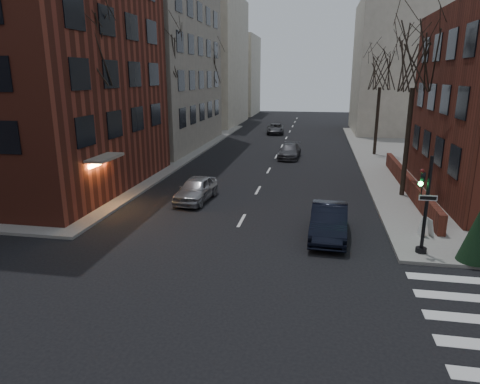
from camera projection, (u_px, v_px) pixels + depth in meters
name	position (u px, v px, depth m)	size (l,w,h in m)	color
ground	(155.00, 380.00, 10.39)	(160.00, 160.00, 0.00)	black
building_left_brick	(7.00, 44.00, 26.33)	(15.00, 15.00, 18.00)	maroon
building_left_tan	(110.00, 3.00, 41.87)	(18.00, 18.00, 28.00)	gray
low_wall_right	(408.00, 183.00, 26.64)	(0.35, 16.00, 1.00)	#582319
building_distant_la	(193.00, 62.00, 62.77)	(14.00, 16.00, 18.00)	beige
building_distant_ra	(414.00, 68.00, 53.12)	(14.00, 14.00, 16.00)	beige
building_distant_lb	(229.00, 76.00, 79.08)	(10.00, 12.00, 14.00)	beige
traffic_signal	(424.00, 211.00, 17.05)	(0.76, 0.44, 4.00)	black
tree_left_a	(87.00, 50.00, 22.94)	(4.18, 4.18, 10.26)	#2D231C
tree_left_b	(164.00, 52.00, 34.21)	(4.40, 4.40, 10.80)	#2D231C
tree_left_c	(208.00, 67.00, 47.73)	(3.96, 3.96, 9.72)	#2D231C
tree_right_a	(416.00, 59.00, 23.82)	(3.96, 3.96, 9.72)	#2D231C
tree_right_b	(381.00, 70.00, 37.22)	(3.74, 3.74, 9.18)	#2D231C
streetlamp_near	(156.00, 116.00, 31.55)	(0.36, 0.36, 6.28)	black
streetlamp_far	(218.00, 100.00, 50.53)	(0.36, 0.36, 6.28)	black
parked_sedan	(329.00, 222.00, 19.35)	(1.59, 4.55, 1.50)	black
car_lane_silver	(196.00, 189.00, 24.99)	(1.67, 4.15, 1.41)	#9A9A9F
car_lane_gray	(289.00, 151.00, 37.91)	(1.75, 4.31, 1.25)	#403F45
car_lane_far	(275.00, 129.00, 53.74)	(2.07, 4.49, 1.25)	#3E3D42
sandwich_board	(426.00, 227.00, 19.17)	(0.38, 0.53, 0.85)	silver
evergreen_shrub	(476.00, 236.00, 16.44)	(1.25, 1.25, 2.08)	black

